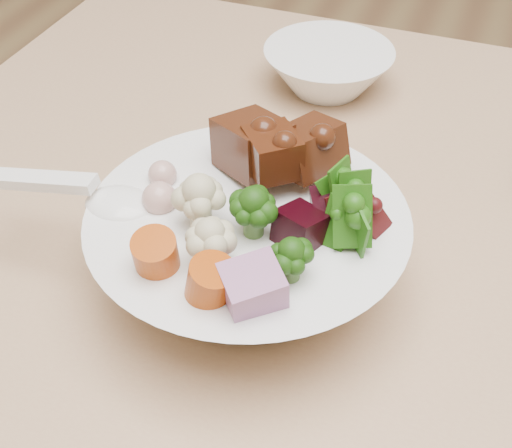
# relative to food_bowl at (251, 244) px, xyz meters

# --- Properties ---
(food_bowl) EXTENTS (0.25, 0.25, 0.14)m
(food_bowl) POSITION_rel_food_bowl_xyz_m (0.00, 0.00, 0.00)
(food_bowl) COLOR white
(food_bowl) RESTS_ON dining_table
(soup_spoon) EXTENTS (0.16, 0.05, 0.03)m
(soup_spoon) POSITION_rel_food_bowl_xyz_m (-0.12, -0.02, 0.03)
(soup_spoon) COLOR white
(soup_spoon) RESTS_ON food_bowl
(side_bowl) EXTENTS (0.15, 0.15, 0.05)m
(side_bowl) POSITION_rel_food_bowl_xyz_m (-0.03, 0.32, -0.02)
(side_bowl) COLOR white
(side_bowl) RESTS_ON dining_table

